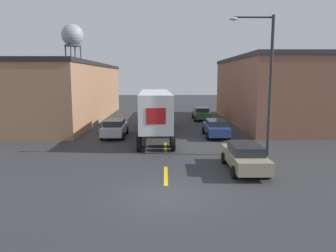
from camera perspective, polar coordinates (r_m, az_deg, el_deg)
The scene contains 11 objects.
ground_plane at distance 14.65m, azimuth -0.34°, elevation -12.04°, with size 160.00×160.00×0.00m, color #333335.
road_centerline at distance 24.25m, azimuth -0.44°, elevation -3.70°, with size 0.20×17.35×0.01m.
warehouse_left at distance 41.20m, azimuth -16.87°, elevation 5.73°, with size 8.39×27.00×6.75m.
warehouse_right at distance 39.19m, azimuth 20.00°, elevation 5.87°, with size 12.60×20.75×7.31m.
semi_truck at distance 28.79m, azimuth -2.29°, elevation 3.06°, with size 3.18×14.26×3.93m.
parked_car_left_far at distance 28.63m, azimuth -9.25°, elevation -0.30°, with size 1.98×4.78×1.51m.
parked_car_right_near at distance 18.65m, azimuth 13.21°, elevation -5.19°, with size 1.98×4.78×1.51m.
parked_car_right_mid at distance 28.58m, azimuth 8.33°, elevation -0.30°, with size 1.98×4.78×1.51m.
parked_car_right_far at distance 39.70m, azimuth 5.82°, elevation 2.22°, with size 1.98×4.78×1.51m.
water_tower at distance 73.80m, azimuth -16.30°, elevation 14.67°, with size 4.56×4.56×16.07m.
street_lamp at distance 21.88m, azimuth 16.68°, elevation 8.24°, with size 2.86×0.32×8.95m.
Camera 1 is at (-0.05, -13.71, 5.16)m, focal length 35.00 mm.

